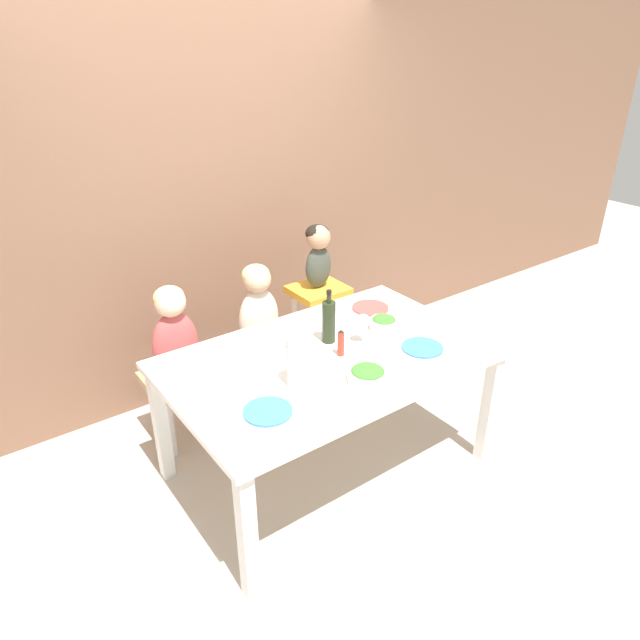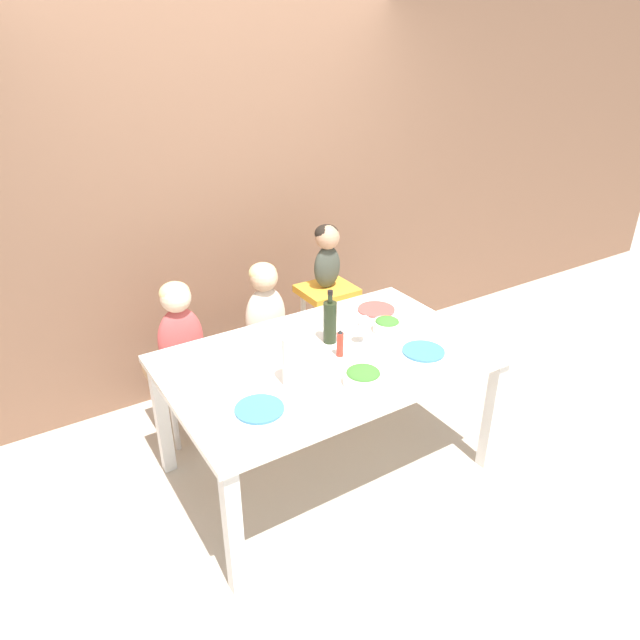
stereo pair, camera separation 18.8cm
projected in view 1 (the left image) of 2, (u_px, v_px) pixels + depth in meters
The scene contains 20 objects.
ground_plane at pixel (328, 465), 3.38m from camera, with size 14.00×14.00×0.00m, color #BCB2A3.
wall_back at pixel (213, 196), 3.67m from camera, with size 10.00×0.06×2.70m.
dining_table at pixel (329, 369), 3.07m from camera, with size 1.71×1.08×0.75m.
chair_far_left at pixel (181, 385), 3.46m from camera, with size 0.42×0.37×0.45m.
chair_far_center at pixel (261, 357), 3.76m from camera, with size 0.42×0.37×0.45m.
chair_right_highchair at pixel (318, 310), 3.91m from camera, with size 0.36×0.32×0.76m.
person_child_left at pixel (174, 329), 3.29m from camera, with size 0.28×0.18×0.57m.
person_child_center at pixel (258, 304), 3.59m from camera, with size 0.28×0.18×0.57m.
person_baby_right at pixel (318, 250), 3.72m from camera, with size 0.19×0.17×0.43m.
wine_bottle at pixel (329, 321), 3.12m from camera, with size 0.07×0.07×0.31m.
paper_towel_roll at pixel (298, 362), 2.73m from camera, with size 0.10×0.10×0.26m.
wine_glass_near at pixel (363, 322), 3.11m from camera, with size 0.08×0.08×0.17m.
wine_glass_far at pixel (296, 330), 3.03m from camera, with size 0.08×0.08×0.17m.
salad_bowl_large at pixel (368, 375), 2.79m from camera, with size 0.19×0.19×0.08m.
salad_bowl_small at pixel (384, 323), 3.29m from camera, with size 0.16×0.16×0.08m.
dinner_plate_front_left at pixel (268, 411), 2.58m from camera, with size 0.23×0.23×0.01m.
dinner_plate_back_left at pixel (224, 355), 3.03m from camera, with size 0.23×0.23×0.01m.
dinner_plate_back_right at pixel (370, 308), 3.54m from camera, with size 0.23×0.23×0.01m.
dinner_plate_front_right at pixel (422, 348), 3.10m from camera, with size 0.23×0.23×0.01m.
condiment_bottle_hot_sauce at pixel (341, 343), 3.01m from camera, with size 0.04×0.04×0.16m.
Camera 1 is at (-1.58, -2.09, 2.30)m, focal length 32.00 mm.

